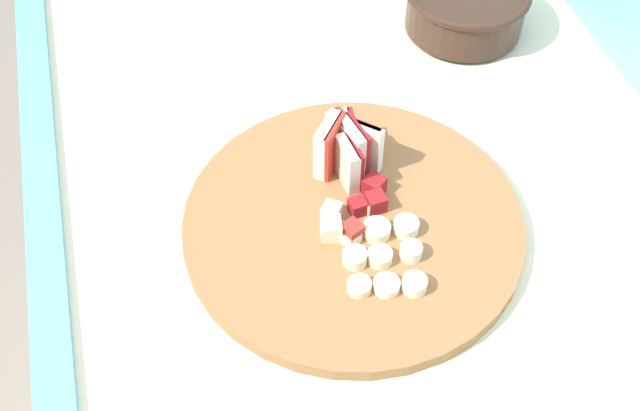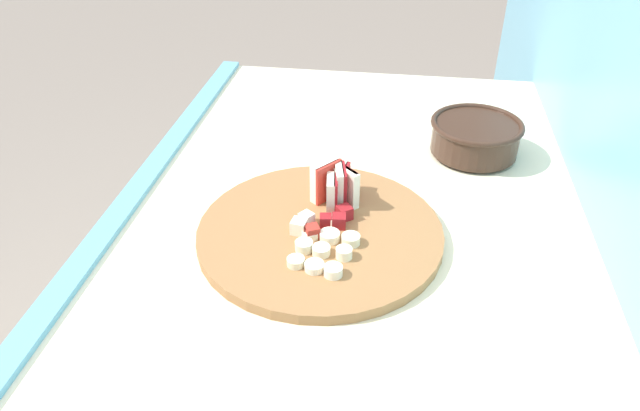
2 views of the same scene
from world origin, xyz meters
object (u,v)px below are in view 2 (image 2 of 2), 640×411
apple_wedge_fan (337,184)px  banana_slice_rows (324,250)px  ceramic_bowl (475,136)px  apple_dice_pile (322,222)px  cutting_board (320,233)px

apple_wedge_fan → banana_slice_rows: 0.14m
ceramic_bowl → banana_slice_rows: bearing=-33.1°
apple_dice_pile → ceramic_bowl: 0.37m
banana_slice_rows → ceramic_bowl: (-0.34, 0.22, 0.01)m
apple_wedge_fan → ceramic_bowl: 0.30m
ceramic_bowl → apple_wedge_fan: bearing=-47.0°
cutting_board → apple_wedge_fan: apple_wedge_fan is taller
cutting_board → banana_slice_rows: bearing=14.2°
apple_wedge_fan → apple_dice_pile: 0.08m
apple_wedge_fan → apple_dice_pile: apple_wedge_fan is taller
apple_dice_pile → ceramic_bowl: bearing=140.4°
cutting_board → ceramic_bowl: bearing=140.3°
apple_dice_pile → apple_wedge_fan: bearing=171.4°
cutting_board → apple_dice_pile: apple_dice_pile is taller
apple_dice_pile → banana_slice_rows: (0.06, 0.01, -0.00)m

